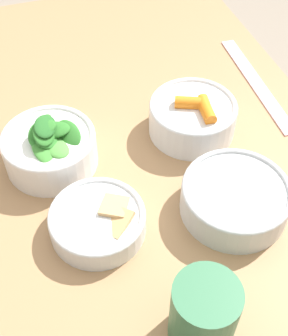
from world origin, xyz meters
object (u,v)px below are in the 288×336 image
Objects in this scene: bowl_beans_hotdog at (235,199)px; ruler at (256,83)px; bowl_greens at (50,147)px; cup at (204,314)px; bowl_cookies at (98,221)px; bowl_carrots at (193,116)px.

bowl_beans_hotdog reaches higher than ruler.
bowl_greens is 0.31m from bowl_beans_hotdog.
bowl_cookies is at bearing -156.45° from cup.
bowl_beans_hotdog is at bearing -33.55° from ruler.
cup is at bearing 23.55° from bowl_cookies.
bowl_carrots is at bearing 90.06° from bowl_greens.
bowl_greens is at bearing -126.49° from bowl_beans_hotdog.
bowl_cookies is 1.36× the size of cup.
bowl_greens is 0.16m from bowl_cookies.
ruler is at bearing 146.45° from bowl_beans_hotdog.
bowl_greens is at bearing -89.94° from bowl_carrots.
cup is at bearing -36.95° from bowl_beans_hotdog.
bowl_beans_hotdog is (0.19, 0.25, -0.01)m from bowl_greens.
bowl_beans_hotdog reaches higher than bowl_cookies.
bowl_greens is 1.07× the size of bowl_cookies.
ruler is at bearing 101.33° from bowl_greens.
ruler is (-0.27, 0.18, -0.02)m from bowl_beans_hotdog.
bowl_beans_hotdog is 1.16× the size of bowl_cookies.
bowl_greens reaches higher than bowl_cookies.
bowl_beans_hotdog is at bearing -1.47° from bowl_carrots.
cup is (0.20, 0.09, 0.03)m from bowl_cookies.
bowl_greens is (0.00, -0.26, 0.00)m from bowl_carrots.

